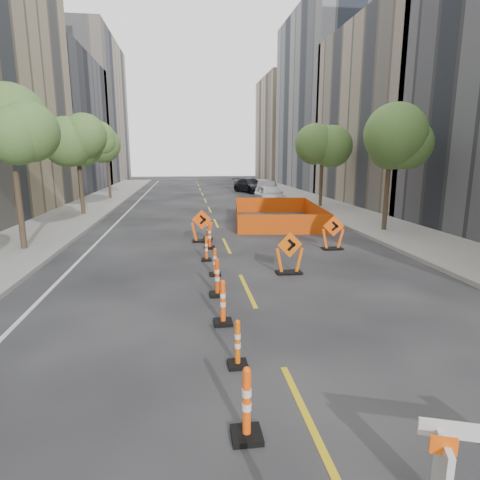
{
  "coord_description": "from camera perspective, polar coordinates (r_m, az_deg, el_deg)",
  "views": [
    {
      "loc": [
        -1.75,
        -7.19,
        3.92
      ],
      "look_at": [
        0.05,
        5.95,
        1.1
      ],
      "focal_mm": 30.0,
      "sensor_mm": 36.0,
      "label": 1
    }
  ],
  "objects": [
    {
      "name": "channelizer_2",
      "position": [
        7.74,
        -0.34,
        -14.48
      ],
      "size": [
        0.37,
        0.37,
        0.94
      ],
      "primitive_type": null,
      "color": "#DE5709",
      "rests_on": "ground"
    },
    {
      "name": "ground_plane",
      "position": [
        8.37,
        5.37,
        -15.96
      ],
      "size": [
        140.0,
        140.0,
        0.0
      ],
      "primitive_type": "plane",
      "color": "black"
    },
    {
      "name": "tree_l_b",
      "position": [
        18.44,
        -29.69,
        12.35
      ],
      "size": [
        2.8,
        2.8,
        5.95
      ],
      "color": "#382B1E",
      "rests_on": "ground"
    },
    {
      "name": "tree_r_c",
      "position": [
        30.91,
        11.67,
        12.88
      ],
      "size": [
        2.8,
        2.8,
        5.95
      ],
      "color": "#382B1E",
      "rests_on": "ground"
    },
    {
      "name": "channelizer_3",
      "position": [
        9.49,
        -2.44,
        -8.84
      ],
      "size": [
        0.43,
        0.43,
        1.09
      ],
      "primitive_type": null,
      "color": "#FF500A",
      "rests_on": "ground"
    },
    {
      "name": "channelizer_7",
      "position": [
        17.06,
        -4.34,
        0.6
      ],
      "size": [
        0.44,
        0.44,
        1.12
      ],
      "primitive_type": null,
      "color": "#FF400A",
      "rests_on": "ground"
    },
    {
      "name": "sidewalk_right",
      "position": [
        22.33,
        21.12,
        1.27
      ],
      "size": [
        4.0,
        90.0,
        0.15
      ],
      "primitive_type": "cube",
      "color": "gray",
      "rests_on": "ground"
    },
    {
      "name": "tree_l_d",
      "position": [
        37.79,
        -18.37,
        12.32
      ],
      "size": [
        2.8,
        2.8,
        5.95
      ],
      "color": "#382B1E",
      "rests_on": "ground"
    },
    {
      "name": "parked_car_near",
      "position": [
        32.57,
        4.27,
        6.46
      ],
      "size": [
        2.02,
        4.72,
        1.59
      ],
      "primitive_type": "imported",
      "rotation": [
        0.0,
        0.0,
        0.03
      ],
      "color": "white",
      "rests_on": "ground"
    },
    {
      "name": "parked_car_far",
      "position": [
        43.13,
        1.5,
        7.76
      ],
      "size": [
        3.71,
        5.49,
        1.48
      ],
      "primitive_type": "imported",
      "rotation": [
        0.0,
        0.0,
        0.36
      ],
      "color": "black",
      "rests_on": "ground"
    },
    {
      "name": "chevron_sign_center",
      "position": [
        13.49,
        7.05,
        -1.83
      ],
      "size": [
        1.02,
        0.68,
        1.43
      ],
      "primitive_type": null,
      "rotation": [
        0.0,
        0.0,
        0.12
      ],
      "color": "#E35A09",
      "rests_on": "ground"
    },
    {
      "name": "bld_right_d",
      "position": [
        51.33,
        14.45,
        18.44
      ],
      "size": [
        12.0,
        18.0,
        20.0
      ],
      "primitive_type": "cube",
      "color": "gray",
      "rests_on": "ground"
    },
    {
      "name": "channelizer_5",
      "position": [
        13.25,
        -3.58,
        -3.1
      ],
      "size": [
        0.37,
        0.37,
        0.94
      ],
      "primitive_type": null,
      "color": "#EE580A",
      "rests_on": "ground"
    },
    {
      "name": "bld_left_e",
      "position": [
        64.9,
        -22.32,
        16.51
      ],
      "size": [
        12.0,
        20.0,
        20.0
      ],
      "primitive_type": "cube",
      "color": "gray",
      "rests_on": "ground"
    },
    {
      "name": "bld_left_d",
      "position": [
        48.93,
        -26.84,
        14.36
      ],
      "size": [
        12.0,
        16.0,
        14.0
      ],
      "primitive_type": "cube",
      "color": "#4C4C51",
      "rests_on": "ground"
    },
    {
      "name": "safety_fence",
      "position": [
        24.18,
        5.25,
        3.83
      ],
      "size": [
        5.69,
        8.62,
        1.01
      ],
      "primitive_type": null,
      "rotation": [
        0.0,
        0.0,
        -0.12
      ],
      "color": "#DC450B",
      "rests_on": "ground"
    },
    {
      "name": "channelizer_1",
      "position": [
        6.0,
        0.96,
        -22.18
      ],
      "size": [
        0.43,
        0.43,
        1.1
      ],
      "primitive_type": null,
      "color": "#FF4E0A",
      "rests_on": "ground"
    },
    {
      "name": "parked_car_mid",
      "position": [
        37.87,
        3.79,
        7.19
      ],
      "size": [
        2.89,
        4.93,
        1.54
      ],
      "primitive_type": "imported",
      "rotation": [
        0.0,
        0.0,
        -0.29
      ],
      "color": "gray",
      "rests_on": "ground"
    },
    {
      "name": "bld_right_c",
      "position": [
        36.35,
        24.26,
        15.84
      ],
      "size": [
        12.0,
        16.0,
        14.0
      ],
      "primitive_type": "cube",
      "color": "gray",
      "rests_on": "ground"
    },
    {
      "name": "bld_right_e",
      "position": [
        68.53,
        8.39,
        15.28
      ],
      "size": [
        12.0,
        14.0,
        16.0
      ],
      "primitive_type": "cube",
      "color": "tan",
      "rests_on": "ground"
    },
    {
      "name": "chevron_sign_left",
      "position": [
        18.43,
        -5.45,
        2.01
      ],
      "size": [
        1.04,
        0.68,
        1.48
      ],
      "primitive_type": null,
      "rotation": [
        0.0,
        0.0,
        -0.09
      ],
      "color": "#FF4D0A",
      "rests_on": "ground"
    },
    {
      "name": "channelizer_4",
      "position": [
        11.34,
        -3.27,
        -5.29
      ],
      "size": [
        0.44,
        0.44,
        1.1
      ],
      "primitive_type": null,
      "color": "#E44109",
      "rests_on": "ground"
    },
    {
      "name": "channelizer_6",
      "position": [
        15.15,
        -4.8,
        -1.23
      ],
      "size": [
        0.37,
        0.37,
        0.93
      ],
      "primitive_type": null,
      "color": "#FA510A",
      "rests_on": "ground"
    },
    {
      "name": "sidewalk_left",
      "position": [
        20.87,
        -27.97,
        -0.04
      ],
      "size": [
        4.0,
        90.0,
        0.15
      ],
      "primitive_type": "cube",
      "color": "gray",
      "rests_on": "ground"
    },
    {
      "name": "chevron_sign_right",
      "position": [
        17.29,
        13.1,
        1.02
      ],
      "size": [
        1.06,
        0.75,
        1.44
      ],
      "primitive_type": null,
      "rotation": [
        0.0,
        0.0,
        -0.2
      ],
      "color": "#FF4F0A",
      "rests_on": "ground"
    },
    {
      "name": "tree_l_c",
      "position": [
        28.0,
        -22.08,
        12.38
      ],
      "size": [
        2.8,
        2.8,
        5.95
      ],
      "color": "#382B1E",
      "rests_on": "ground"
    },
    {
      "name": "channelizer_8",
      "position": [
        19.0,
        -4.6,
        1.66
      ],
      "size": [
        0.41,
        0.41,
        1.05
      ],
      "primitive_type": null,
      "color": "#DE3B09",
      "rests_on": "ground"
    },
    {
      "name": "tree_r_b",
      "position": [
        21.72,
        20.6,
        12.85
      ],
      "size": [
        2.8,
        2.8,
        5.95
      ],
      "color": "#382B1E",
      "rests_on": "ground"
    }
  ]
}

